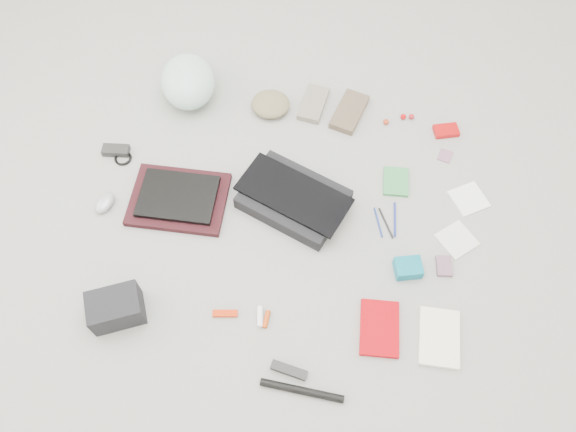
# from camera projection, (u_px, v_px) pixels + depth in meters

# --- Properties ---
(ground_plane) EXTENTS (4.00, 4.00, 0.00)m
(ground_plane) POSITION_uv_depth(u_px,v_px,m) (288.00, 222.00, 2.22)
(ground_plane) COLOR gray
(messenger_bag) EXTENTS (0.47, 0.42, 0.07)m
(messenger_bag) POSITION_uv_depth(u_px,v_px,m) (294.00, 199.00, 2.24)
(messenger_bag) COLOR black
(messenger_bag) RESTS_ON ground_plane
(bag_flap) EXTENTS (0.48, 0.37, 0.01)m
(bag_flap) POSITION_uv_depth(u_px,v_px,m) (294.00, 194.00, 2.20)
(bag_flap) COLOR black
(bag_flap) RESTS_ON messenger_bag
(laptop_sleeve) EXTENTS (0.39, 0.30, 0.03)m
(laptop_sleeve) POSITION_uv_depth(u_px,v_px,m) (179.00, 199.00, 2.26)
(laptop_sleeve) COLOR black
(laptop_sleeve) RESTS_ON ground_plane
(laptop) EXTENTS (0.31, 0.23, 0.02)m
(laptop) POSITION_uv_depth(u_px,v_px,m) (178.00, 196.00, 2.24)
(laptop) COLOR black
(laptop) RESTS_ON laptop_sleeve
(bike_helmet) EXTENTS (0.31, 0.35, 0.18)m
(bike_helmet) POSITION_uv_depth(u_px,v_px,m) (188.00, 81.00, 2.47)
(bike_helmet) COLOR silver
(bike_helmet) RESTS_ON ground_plane
(beanie) EXTENTS (0.18, 0.18, 0.06)m
(beanie) POSITION_uv_depth(u_px,v_px,m) (271.00, 104.00, 2.48)
(beanie) COLOR #7D714F
(beanie) RESTS_ON ground_plane
(mitten_left) EXTENTS (0.13, 0.21, 0.03)m
(mitten_left) POSITION_uv_depth(u_px,v_px,m) (313.00, 104.00, 2.50)
(mitten_left) COLOR gray
(mitten_left) RESTS_ON ground_plane
(mitten_right) EXTENTS (0.17, 0.24, 0.03)m
(mitten_right) POSITION_uv_depth(u_px,v_px,m) (349.00, 112.00, 2.48)
(mitten_right) COLOR brown
(mitten_right) RESTS_ON ground_plane
(power_brick) EXTENTS (0.11, 0.06, 0.03)m
(power_brick) POSITION_uv_depth(u_px,v_px,m) (116.00, 150.00, 2.38)
(power_brick) COLOR black
(power_brick) RESTS_ON ground_plane
(cable_coil) EXTENTS (0.08, 0.08, 0.01)m
(cable_coil) POSITION_uv_depth(u_px,v_px,m) (123.00, 158.00, 2.37)
(cable_coil) COLOR black
(cable_coil) RESTS_ON ground_plane
(mouse) EXTENTS (0.09, 0.12, 0.04)m
(mouse) POSITION_uv_depth(u_px,v_px,m) (105.00, 203.00, 2.25)
(mouse) COLOR #9A9AA6
(mouse) RESTS_ON ground_plane
(camera_bag) EXTENTS (0.22, 0.19, 0.12)m
(camera_bag) POSITION_uv_depth(u_px,v_px,m) (116.00, 308.00, 1.99)
(camera_bag) COLOR black
(camera_bag) RESTS_ON ground_plane
(multitool) EXTENTS (0.09, 0.03, 0.01)m
(multitool) POSITION_uv_depth(u_px,v_px,m) (225.00, 314.00, 2.03)
(multitool) COLOR #C42601
(multitool) RESTS_ON ground_plane
(toiletry_tube_white) EXTENTS (0.03, 0.08, 0.02)m
(toiletry_tube_white) POSITION_uv_depth(u_px,v_px,m) (260.00, 317.00, 2.02)
(toiletry_tube_white) COLOR white
(toiletry_tube_white) RESTS_ON ground_plane
(toiletry_tube_orange) EXTENTS (0.02, 0.07, 0.02)m
(toiletry_tube_orange) POSITION_uv_depth(u_px,v_px,m) (266.00, 319.00, 2.02)
(toiletry_tube_orange) COLOR #BF400C
(toiletry_tube_orange) RESTS_ON ground_plane
(u_lock) EXTENTS (0.13, 0.06, 0.03)m
(u_lock) POSITION_uv_depth(u_px,v_px,m) (289.00, 370.00, 1.93)
(u_lock) COLOR black
(u_lock) RESTS_ON ground_plane
(bike_pump) EXTENTS (0.29, 0.06, 0.03)m
(bike_pump) POSITION_uv_depth(u_px,v_px,m) (302.00, 391.00, 1.89)
(bike_pump) COLOR black
(bike_pump) RESTS_ON ground_plane
(book_red) EXTENTS (0.14, 0.21, 0.02)m
(book_red) POSITION_uv_depth(u_px,v_px,m) (379.00, 328.00, 2.00)
(book_red) COLOR #BF0009
(book_red) RESTS_ON ground_plane
(book_white) EXTENTS (0.15, 0.22, 0.02)m
(book_white) POSITION_uv_depth(u_px,v_px,m) (439.00, 338.00, 1.99)
(book_white) COLOR white
(book_white) RESTS_ON ground_plane
(notepad) EXTENTS (0.10, 0.13, 0.02)m
(notepad) POSITION_uv_depth(u_px,v_px,m) (396.00, 182.00, 2.31)
(notepad) COLOR #358546
(notepad) RESTS_ON ground_plane
(pen_blue) EXTENTS (0.04, 0.13, 0.01)m
(pen_blue) POSITION_uv_depth(u_px,v_px,m) (378.00, 222.00, 2.22)
(pen_blue) COLOR navy
(pen_blue) RESTS_ON ground_plane
(pen_black) EXTENTS (0.06, 0.13, 0.01)m
(pen_black) POSITION_uv_depth(u_px,v_px,m) (386.00, 223.00, 2.22)
(pen_black) COLOR black
(pen_black) RESTS_ON ground_plane
(pen_navy) EXTENTS (0.01, 0.15, 0.01)m
(pen_navy) POSITION_uv_depth(u_px,v_px,m) (395.00, 219.00, 2.23)
(pen_navy) COLOR navy
(pen_navy) RESTS_ON ground_plane
(accordion_wallet) EXTENTS (0.11, 0.10, 0.05)m
(accordion_wallet) POSITION_uv_depth(u_px,v_px,m) (408.00, 268.00, 2.10)
(accordion_wallet) COLOR #05738F
(accordion_wallet) RESTS_ON ground_plane
(card_deck) EXTENTS (0.06, 0.09, 0.02)m
(card_deck) POSITION_uv_depth(u_px,v_px,m) (444.00, 266.00, 2.12)
(card_deck) COLOR #80596F
(card_deck) RESTS_ON ground_plane
(napkin_top) EXTENTS (0.17, 0.17, 0.01)m
(napkin_top) POSITION_uv_depth(u_px,v_px,m) (469.00, 199.00, 2.27)
(napkin_top) COLOR white
(napkin_top) RESTS_ON ground_plane
(napkin_bottom) EXTENTS (0.18, 0.18, 0.01)m
(napkin_bottom) POSITION_uv_depth(u_px,v_px,m) (457.00, 240.00, 2.18)
(napkin_bottom) COLOR silver
(napkin_bottom) RESTS_ON ground_plane
(lollipop_a) EXTENTS (0.03, 0.03, 0.03)m
(lollipop_a) POSITION_uv_depth(u_px,v_px,m) (386.00, 122.00, 2.45)
(lollipop_a) COLOR #B33619
(lollipop_a) RESTS_ON ground_plane
(lollipop_b) EXTENTS (0.03, 0.03, 0.03)m
(lollipop_b) POSITION_uv_depth(u_px,v_px,m) (403.00, 117.00, 2.47)
(lollipop_b) COLOR #C3050A
(lollipop_b) RESTS_ON ground_plane
(lollipop_c) EXTENTS (0.03, 0.03, 0.02)m
(lollipop_c) POSITION_uv_depth(u_px,v_px,m) (412.00, 116.00, 2.47)
(lollipop_c) COLOR #AA1922
(lollipop_c) RESTS_ON ground_plane
(altoids_tin) EXTENTS (0.12, 0.09, 0.02)m
(altoids_tin) POSITION_uv_depth(u_px,v_px,m) (446.00, 131.00, 2.43)
(altoids_tin) COLOR #B30D0E
(altoids_tin) RESTS_ON ground_plane
(stamp_sheet) EXTENTS (0.07, 0.08, 0.00)m
(stamp_sheet) POSITION_uv_depth(u_px,v_px,m) (445.00, 156.00, 2.38)
(stamp_sheet) COLOR #96607B
(stamp_sheet) RESTS_ON ground_plane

